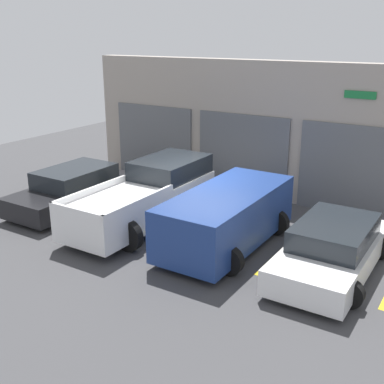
% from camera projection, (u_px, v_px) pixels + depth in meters
% --- Properties ---
extents(ground_plane, '(28.00, 28.00, 0.00)m').
position_uv_depth(ground_plane, '(202.00, 222.00, 14.30)').
color(ground_plane, '#3D3D3F').
extents(shophouse_building, '(12.65, 0.68, 4.53)m').
position_uv_depth(shophouse_building, '(252.00, 131.00, 16.24)').
color(shophouse_building, '#9E9389').
rests_on(shophouse_building, ground).
extents(pickup_truck, '(2.42, 5.26, 1.69)m').
position_uv_depth(pickup_truck, '(148.00, 196.00, 14.11)').
color(pickup_truck, white).
rests_on(pickup_truck, ground).
extents(sedan_white, '(2.17, 4.29, 1.22)m').
position_uv_depth(sedan_white, '(332.00, 249.00, 11.19)').
color(sedan_white, white).
rests_on(sedan_white, ground).
extents(sedan_side, '(2.34, 4.50, 1.49)m').
position_uv_depth(sedan_side, '(227.00, 216.00, 12.50)').
color(sedan_side, navy).
rests_on(sedan_side, ground).
extents(van_right, '(2.21, 4.37, 1.28)m').
position_uv_depth(van_right, '(74.00, 189.00, 15.39)').
color(van_right, black).
rests_on(van_right, ground).
extents(parking_stripe_far_left, '(0.12, 2.20, 0.01)m').
position_uv_depth(parking_stripe_far_left, '(45.00, 199.00, 16.25)').
color(parking_stripe_far_left, gold).
rests_on(parking_stripe_far_left, ground).
extents(parking_stripe_left, '(0.12, 2.20, 0.01)m').
position_uv_depth(parking_stripe_left, '(108.00, 215.00, 14.85)').
color(parking_stripe_left, gold).
rests_on(parking_stripe_left, ground).
extents(parking_stripe_centre, '(0.12, 2.20, 0.01)m').
position_uv_depth(parking_stripe_centre, '(182.00, 234.00, 13.45)').
color(parking_stripe_centre, gold).
rests_on(parking_stripe_centre, ground).
extents(parking_stripe_right, '(0.12, 2.20, 0.01)m').
position_uv_depth(parking_stripe_right, '(275.00, 257.00, 12.05)').
color(parking_stripe_right, gold).
rests_on(parking_stripe_right, ground).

